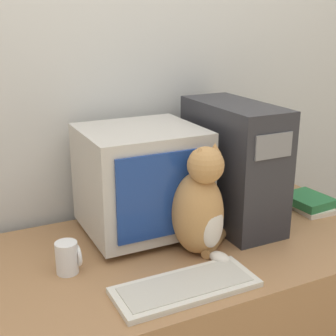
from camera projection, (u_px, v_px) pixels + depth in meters
name	position (u px, v px, depth m)	size (l,w,h in m)	color
wall_back	(116.00, 84.00, 1.85)	(7.00, 0.05, 2.50)	silver
crt_monitor	(141.00, 180.00, 1.70)	(0.41, 0.39, 0.40)	#BCB7AD
computer_tower	(233.00, 164.00, 1.78)	(0.21, 0.47, 0.47)	#28282D
keyboard	(186.00, 287.00, 1.38)	(0.43, 0.18, 0.02)	silver
cat	(200.00, 208.00, 1.55)	(0.28, 0.25, 0.39)	#B7844C
book_stack	(309.00, 203.00, 1.96)	(0.17, 0.20, 0.06)	beige
pen	(150.00, 284.00, 1.41)	(0.14, 0.07, 0.01)	navy
mug	(68.00, 257.00, 1.47)	(0.08, 0.07, 0.10)	white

